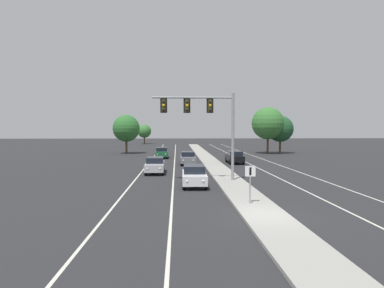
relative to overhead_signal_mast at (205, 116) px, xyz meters
name	(u,v)px	position (x,y,z in m)	size (l,w,h in m)	color
ground_plane	(265,217)	(2.07, -10.92, -5.45)	(260.00, 260.00, 0.00)	#28282B
median_island	(219,170)	(2.07, 7.08, -5.37)	(2.40, 110.00, 0.15)	#9E9B93
lane_stripe_oncoming_center	(174,164)	(-2.63, 14.08, -5.44)	(0.14, 100.00, 0.01)	silver
lane_stripe_receding_center	(249,163)	(6.77, 14.08, -5.44)	(0.14, 100.00, 0.01)	silver
edge_stripe_left	(148,164)	(-5.93, 14.08, -5.44)	(0.14, 100.00, 0.01)	silver
edge_stripe_right	(274,163)	(10.07, 14.08, -5.44)	(0.14, 100.00, 0.01)	silver
overhead_signal_mast	(205,116)	(0.00, 0.00, 0.00)	(6.76, 0.44, 7.20)	gray
median_sign_post	(250,178)	(1.84, -8.56, -3.86)	(0.60, 0.10, 2.20)	gray
car_oncoming_white	(194,175)	(-0.99, -1.81, -4.63)	(1.89, 4.50, 1.58)	silver
car_oncoming_silver	(155,165)	(-4.49, 5.60, -4.63)	(1.87, 4.49, 1.58)	#B7B7BC
car_oncoming_grey	(188,158)	(-0.98, 13.26, -4.63)	(1.84, 4.48, 1.58)	slate
car_oncoming_green	(162,152)	(-4.59, 22.45, -4.63)	(1.90, 4.50, 1.58)	#195633
car_receding_black	(235,157)	(5.00, 14.31, -4.63)	(1.85, 4.48, 1.58)	black
tree_far_right_b	(280,129)	(16.01, 30.54, -1.10)	(4.60, 4.60, 6.66)	#4C3823
tree_far_left_c	(126,128)	(-11.18, 31.15, -1.00)	(4.70, 4.70, 6.81)	#4C3823
tree_far_right_a	(268,123)	(13.58, 29.81, -0.13)	(5.62, 5.62, 8.14)	#4C3823
tree_far_left_b	(144,131)	(-11.60, 67.69, -1.79)	(3.87, 3.87, 5.60)	#4C3823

